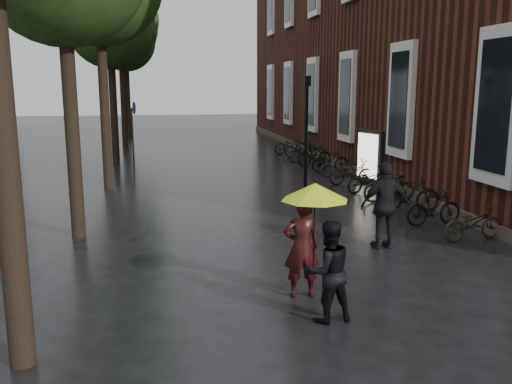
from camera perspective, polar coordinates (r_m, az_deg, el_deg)
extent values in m
plane|color=black|center=(7.07, 10.00, -18.42)|extent=(120.00, 120.00, 0.00)
cube|color=#38160F|center=(28.38, 16.97, 15.84)|extent=(10.00, 33.00, 12.00)
cube|color=silver|center=(13.62, 24.22, 8.24)|extent=(0.25, 1.60, 3.60)
cube|color=black|center=(13.57, 23.87, 8.26)|extent=(0.10, 1.20, 3.00)
cube|color=silver|center=(17.97, 15.13, 9.31)|extent=(0.25, 1.60, 3.60)
cube|color=black|center=(17.93, 14.84, 9.32)|extent=(0.10, 1.20, 3.00)
cube|color=silver|center=(22.59, 9.63, 9.84)|extent=(0.25, 1.60, 3.60)
cube|color=black|center=(22.55, 9.39, 9.85)|extent=(0.10, 1.20, 3.00)
cube|color=silver|center=(27.34, 6.02, 10.15)|extent=(0.25, 1.60, 3.60)
cube|color=black|center=(27.31, 5.81, 10.15)|extent=(0.10, 1.20, 3.00)
cube|color=silver|center=(32.17, 3.47, 10.33)|extent=(0.25, 1.60, 3.60)
cube|color=black|center=(32.15, 3.30, 10.34)|extent=(0.10, 1.20, 3.00)
cube|color=silver|center=(37.04, 1.60, 10.46)|extent=(0.25, 1.60, 3.60)
cube|color=black|center=(37.02, 1.44, 10.46)|extent=(0.10, 1.20, 3.00)
cube|color=silver|center=(37.38, 1.64, 18.92)|extent=(0.25, 1.60, 3.60)
cube|color=black|center=(37.36, 1.49, 18.93)|extent=(0.10, 1.20, 3.00)
cube|color=#3F3833|center=(26.63, 6.81, 3.95)|extent=(0.40, 33.00, 0.30)
cylinder|color=black|center=(7.05, -24.73, 0.90)|extent=(0.32, 0.32, 4.68)
cylinder|color=black|center=(12.93, -18.72, 5.20)|extent=(0.32, 0.32, 4.51)
cylinder|color=black|center=(18.84, -15.60, 7.75)|extent=(0.32, 0.32, 4.95)
cylinder|color=black|center=(24.83, -14.72, 7.90)|extent=(0.32, 0.32, 4.40)
cylinder|color=black|center=(30.80, -13.76, 8.87)|extent=(0.32, 0.32, 4.79)
cylinder|color=black|center=(36.80, -13.32, 9.05)|extent=(0.32, 0.32, 4.57)
imported|color=black|center=(8.99, 4.83, -5.83)|extent=(0.63, 0.43, 1.70)
imported|color=black|center=(8.15, 7.58, -8.27)|extent=(0.82, 0.68, 1.54)
cylinder|color=black|center=(8.47, 6.11, -4.43)|extent=(0.02, 0.02, 1.35)
cone|color=#CAEC18|center=(8.31, 6.21, 0.04)|extent=(1.06, 1.06, 0.27)
cylinder|color=black|center=(8.28, 6.23, 1.22)|extent=(0.02, 0.02, 0.08)
imported|color=black|center=(11.90, 13.43, -1.40)|extent=(1.12, 0.49, 1.88)
imported|color=black|center=(13.21, 21.86, -3.05)|extent=(1.61, 0.78, 0.81)
imported|color=black|center=(14.26, 18.21, -1.58)|extent=(1.55, 0.54, 0.92)
imported|color=black|center=(15.60, 15.82, -0.18)|extent=(1.75, 0.74, 1.02)
imported|color=black|center=(16.72, 13.83, 0.55)|extent=(1.61, 0.52, 0.96)
imported|color=black|center=(18.08, 11.83, 1.26)|extent=(1.70, 0.84, 0.86)
imported|color=black|center=(19.45, 10.00, 2.05)|extent=(1.69, 0.64, 0.88)
imported|color=black|center=(21.03, 8.86, 2.68)|extent=(1.62, 0.74, 0.82)
imported|color=black|center=(22.13, 7.82, 3.31)|extent=(1.59, 0.47, 0.95)
imported|color=black|center=(23.73, 6.17, 3.91)|extent=(1.69, 0.81, 0.98)
imported|color=black|center=(24.98, 5.15, 4.18)|extent=(1.74, 0.79, 0.88)
imported|color=black|center=(26.57, 4.73, 4.62)|extent=(1.80, 0.96, 0.90)
imported|color=black|center=(27.78, 3.62, 4.94)|extent=(1.82, 0.93, 0.91)
cube|color=black|center=(19.77, 12.05, 3.63)|extent=(0.26, 1.27, 1.91)
cube|color=beige|center=(19.71, 11.68, 3.77)|extent=(0.04, 1.06, 1.57)
cylinder|color=black|center=(16.78, 5.28, 5.26)|extent=(0.11, 0.11, 3.50)
cube|color=black|center=(16.69, 5.40, 11.56)|extent=(0.19, 0.19, 0.31)
sphere|color=#FFE5B2|center=(16.69, 5.40, 11.56)|extent=(0.16, 0.16, 0.16)
cylinder|color=#262628|center=(23.07, -12.83, 5.45)|extent=(0.06, 0.06, 2.54)
cylinder|color=#0D2099|center=(22.98, -12.71, 8.61)|extent=(0.03, 0.51, 0.51)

